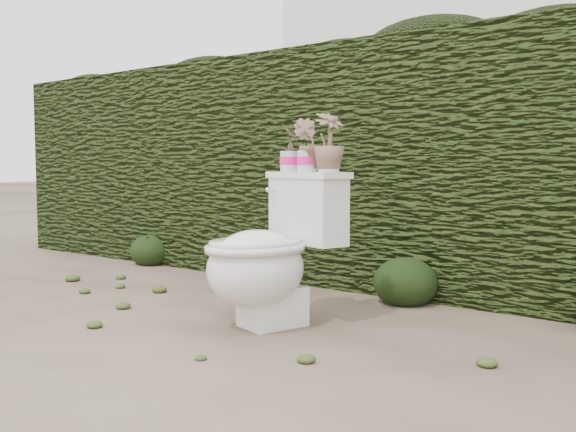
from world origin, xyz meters
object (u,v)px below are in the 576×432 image
Objects in this scene: toilet at (269,256)px; potted_plant_center at (307,146)px; potted_plant_left at (290,149)px; potted_plant_right at (329,144)px.

toilet is 0.60m from potted_plant_center.
potted_plant_left is (-0.08, 0.27, 0.54)m from toilet.
potted_plant_left is at bearing -32.16° from potted_plant_center.
potted_plant_right is at bearing -145.32° from potted_plant_left.
potted_plant_center reaches higher than potted_plant_left.
potted_plant_center is at bearing -145.32° from potted_plant_left.
potted_plant_left is at bearing 123.30° from toilet.
potted_plant_center is at bearing 93.27° from potted_plant_right.
toilet is 3.24× the size of potted_plant_left.
potted_plant_left is 0.16m from potted_plant_center.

